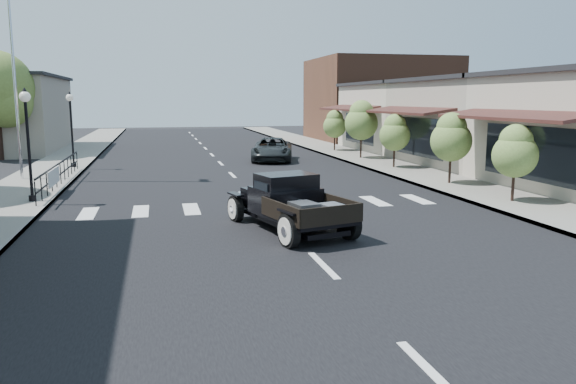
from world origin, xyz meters
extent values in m
plane|color=black|center=(0.00, 0.00, 0.00)|extent=(120.00, 120.00, 0.00)
cube|color=black|center=(0.00, 15.00, 0.01)|extent=(14.00, 80.00, 0.02)
cube|color=gray|center=(-8.50, 15.00, 0.07)|extent=(3.00, 80.00, 0.15)
cube|color=gray|center=(8.50, 15.00, 0.07)|extent=(3.00, 80.00, 0.15)
cube|color=#A39888|center=(15.00, 13.00, 2.25)|extent=(10.00, 9.00, 4.50)
cube|color=beige|center=(15.00, 22.00, 2.25)|extent=(10.00, 9.00, 4.50)
cube|color=brown|center=(15.50, 32.00, 3.50)|extent=(11.00, 10.00, 7.00)
cylinder|color=silver|center=(-9.20, 12.00, 6.65)|extent=(0.12, 0.12, 13.00)
imported|color=black|center=(3.09, 17.68, 0.67)|extent=(3.31, 5.19, 1.33)
camera|label=1|loc=(-3.39, -14.22, 3.57)|focal=35.00mm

